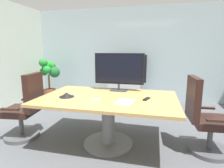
% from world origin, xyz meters
% --- Properties ---
extents(ground_plane, '(7.19, 7.19, 0.00)m').
position_xyz_m(ground_plane, '(0.00, 0.00, 0.00)').
color(ground_plane, '#515459').
extents(wall_back_glass_partition, '(6.17, 0.10, 2.63)m').
position_xyz_m(wall_back_glass_partition, '(0.00, 3.10, 1.31)').
color(wall_back_glass_partition, '#9EB2B7').
rests_on(wall_back_glass_partition, ground).
extents(conference_table, '(2.01, 1.26, 0.76)m').
position_xyz_m(conference_table, '(-0.13, 0.28, 0.58)').
color(conference_table, '#B2894C').
rests_on(conference_table, ground).
extents(office_chair_left, '(0.62, 0.60, 1.09)m').
position_xyz_m(office_chair_left, '(-1.51, 0.17, 0.46)').
color(office_chair_left, '#4C4C51').
rests_on(office_chair_left, ground).
extents(office_chair_right, '(0.61, 0.59, 1.09)m').
position_xyz_m(office_chair_right, '(1.24, 0.39, 0.46)').
color(office_chair_right, '#4C4C51').
rests_on(office_chair_right, ground).
extents(tv_monitor, '(0.84, 0.18, 0.64)m').
position_xyz_m(tv_monitor, '(-0.06, 0.74, 1.12)').
color(tv_monitor, '#333338').
rests_on(tv_monitor, conference_table).
extents(wall_display_unit, '(1.20, 0.36, 1.31)m').
position_xyz_m(wall_display_unit, '(-0.30, 2.74, 0.44)').
color(wall_display_unit, '#B7BABC').
rests_on(wall_display_unit, ground).
extents(potted_plant, '(0.65, 0.59, 1.21)m').
position_xyz_m(potted_plant, '(-2.46, 2.41, 0.73)').
color(potted_plant, brown).
rests_on(potted_plant, ground).
extents(conference_phone, '(0.22, 0.22, 0.07)m').
position_xyz_m(conference_phone, '(-0.74, 0.14, 0.79)').
color(conference_phone, black).
rests_on(conference_phone, conference_table).
extents(remote_control, '(0.10, 0.18, 0.02)m').
position_xyz_m(remote_control, '(0.43, 0.27, 0.77)').
color(remote_control, black).
rests_on(remote_control, conference_table).
extents(whiteboard_marker, '(0.13, 0.07, 0.02)m').
position_xyz_m(whiteboard_marker, '(-0.25, 0.07, 0.77)').
color(whiteboard_marker, silver).
rests_on(whiteboard_marker, conference_table).
extents(paper_notepad, '(0.26, 0.33, 0.01)m').
position_xyz_m(paper_notepad, '(0.15, 0.07, 0.76)').
color(paper_notepad, white).
rests_on(paper_notepad, conference_table).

